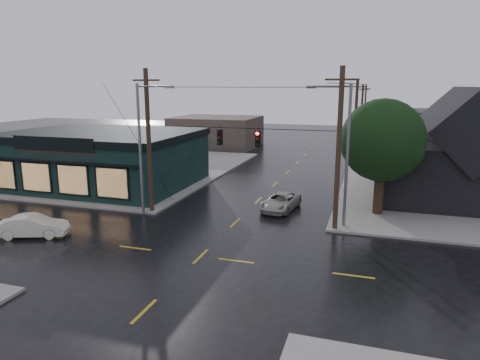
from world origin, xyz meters
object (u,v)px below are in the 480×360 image
(sedan_cream, at_px, (33,226))
(suv_silver, at_px, (281,202))
(corner_tree, at_px, (382,141))
(utility_pole_nw, at_px, (152,212))
(utility_pole_ne, at_px, (334,230))

(sedan_cream, relative_size, suv_silver, 0.92)
(suv_silver, bearing_deg, corner_tree, 14.29)
(suv_silver, bearing_deg, sedan_cream, -134.56)
(utility_pole_nw, bearing_deg, utility_pole_ne, 0.00)
(utility_pole_ne, bearing_deg, corner_tree, 58.53)
(sedan_cream, xyz_separation_m, suv_silver, (13.14, 10.13, -0.05))
(utility_pole_nw, relative_size, sedan_cream, 2.49)
(corner_tree, height_order, suv_silver, corner_tree)
(utility_pole_nw, distance_m, sedan_cream, 8.02)
(corner_tree, xyz_separation_m, utility_pole_ne, (-2.59, -4.23, -5.30))
(sedan_cream, bearing_deg, suv_silver, -73.50)
(utility_pole_nw, relative_size, suv_silver, 2.29)
(sedan_cream, bearing_deg, corner_tree, -82.50)
(utility_pole_ne, relative_size, sedan_cream, 2.49)
(utility_pole_nw, bearing_deg, suv_silver, 21.52)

